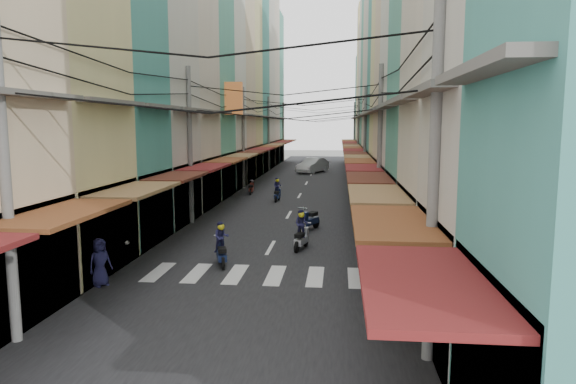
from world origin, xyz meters
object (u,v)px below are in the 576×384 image
Objects in this scene: market_umbrella at (426,223)px; traffic_sign at (413,206)px; white_car at (313,173)px; bicycle at (419,239)px.

market_umbrella is 4.27m from traffic_sign.
white_car reaches higher than bicycle.
market_umbrella reaches higher than bicycle.
market_umbrella is at bearing -177.11° from bicycle.
market_umbrella is (5.47, -39.59, 2.30)m from white_car.
bicycle is (6.57, -31.44, 0.00)m from white_car.
white_car is 32.12m from bicycle.
traffic_sign reaches higher than white_car.
bicycle is 4.53m from traffic_sign.
bicycle is at bearing -54.52° from white_car.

